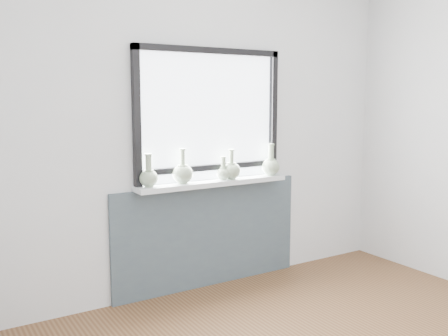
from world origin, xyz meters
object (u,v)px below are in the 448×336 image
windowsill (214,183)px  vase_c (223,172)px  vase_b (183,173)px  vase_d (231,170)px  vase_a (149,176)px  vase_e (271,165)px

windowsill → vase_c: (0.08, -0.02, 0.08)m
vase_b → vase_d: 0.43m
vase_a → vase_d: (0.72, -0.02, -0.00)m
vase_b → vase_d: (0.43, -0.02, -0.01)m
vase_c → vase_b: bearing=177.2°
vase_a → vase_e: size_ratio=0.92×
vase_a → vase_c: 0.64m
windowsill → vase_e: 0.57m
vase_b → vase_e: size_ratio=1.01×
vase_c → vase_d: bearing=-2.7°
vase_c → vase_d: (0.08, -0.00, 0.01)m
vase_e → vase_a: bearing=179.2°
windowsill → vase_c: 0.12m
windowsill → vase_d: bearing=-6.9°
vase_d → vase_e: 0.40m
vase_c → vase_a: bearing=178.8°
vase_b → vase_c: 0.36m
windowsill → vase_a: vase_a is taller
vase_b → vase_e: vase_b is taller
vase_a → vase_c: (0.64, -0.01, -0.02)m
windowsill → vase_c: size_ratio=6.92×
vase_b → windowsill: bearing=-0.4°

